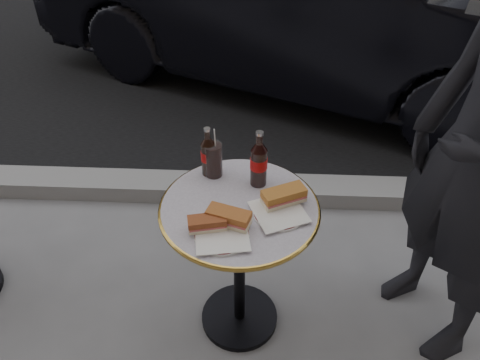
{
  "coord_description": "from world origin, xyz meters",
  "views": [
    {
      "loc": [
        0.07,
        -1.32,
        1.94
      ],
      "look_at": [
        0.0,
        0.05,
        0.82
      ],
      "focal_mm": 35.0,
      "sensor_mm": 36.0,
      "label": 1
    }
  ],
  "objects_px": {
    "plate_right": "(279,213)",
    "cola_bottle_left": "(208,151)",
    "cola_glass": "(213,160)",
    "cola_bottle_right": "(259,159)",
    "bistro_table": "(239,269)",
    "plate_left": "(222,235)"
  },
  "relations": [
    {
      "from": "bistro_table",
      "to": "cola_glass",
      "type": "height_order",
      "value": "cola_glass"
    },
    {
      "from": "cola_bottle_left",
      "to": "bistro_table",
      "type": "bearing_deg",
      "value": -55.5
    },
    {
      "from": "cola_bottle_right",
      "to": "plate_right",
      "type": "bearing_deg",
      "value": -65.85
    },
    {
      "from": "bistro_table",
      "to": "plate_right",
      "type": "xyz_separation_m",
      "value": [
        0.15,
        -0.04,
        0.37
      ]
    },
    {
      "from": "plate_left",
      "to": "cola_bottle_right",
      "type": "height_order",
      "value": "cola_bottle_right"
    },
    {
      "from": "cola_bottle_left",
      "to": "cola_glass",
      "type": "height_order",
      "value": "cola_bottle_left"
    },
    {
      "from": "plate_left",
      "to": "cola_bottle_left",
      "type": "bearing_deg",
      "value": 102.62
    },
    {
      "from": "plate_right",
      "to": "cola_bottle_right",
      "type": "bearing_deg",
      "value": 114.15
    },
    {
      "from": "plate_left",
      "to": "plate_right",
      "type": "relative_size",
      "value": 1.02
    },
    {
      "from": "cola_glass",
      "to": "cola_bottle_right",
      "type": "bearing_deg",
      "value": -15.01
    },
    {
      "from": "plate_right",
      "to": "plate_left",
      "type": "bearing_deg",
      "value": -148.64
    },
    {
      "from": "plate_right",
      "to": "cola_bottle_left",
      "type": "xyz_separation_m",
      "value": [
        -0.28,
        0.23,
        0.11
      ]
    },
    {
      "from": "cola_bottle_left",
      "to": "cola_glass",
      "type": "xyz_separation_m",
      "value": [
        0.02,
        -0.01,
        -0.04
      ]
    },
    {
      "from": "plate_right",
      "to": "cola_glass",
      "type": "distance_m",
      "value": 0.36
    },
    {
      "from": "plate_right",
      "to": "cola_bottle_right",
      "type": "xyz_separation_m",
      "value": [
        -0.08,
        0.18,
        0.12
      ]
    },
    {
      "from": "bistro_table",
      "to": "cola_bottle_left",
      "type": "distance_m",
      "value": 0.53
    },
    {
      "from": "cola_bottle_right",
      "to": "cola_glass",
      "type": "xyz_separation_m",
      "value": [
        -0.18,
        0.05,
        -0.05
      ]
    },
    {
      "from": "bistro_table",
      "to": "cola_bottle_left",
      "type": "bearing_deg",
      "value": 124.5
    },
    {
      "from": "cola_bottle_left",
      "to": "cola_glass",
      "type": "distance_m",
      "value": 0.04
    },
    {
      "from": "bistro_table",
      "to": "cola_bottle_left",
      "type": "height_order",
      "value": "cola_bottle_left"
    },
    {
      "from": "plate_left",
      "to": "cola_glass",
      "type": "bearing_deg",
      "value": 99.63
    },
    {
      "from": "bistro_table",
      "to": "cola_glass",
      "type": "distance_m",
      "value": 0.49
    }
  ]
}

